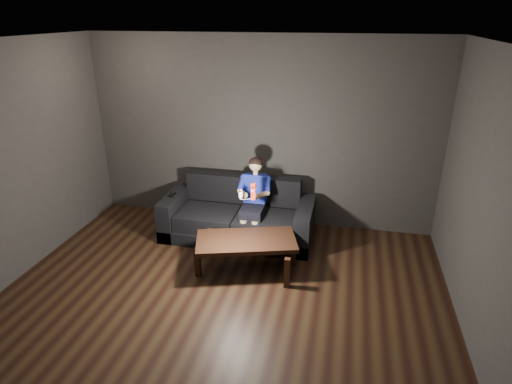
# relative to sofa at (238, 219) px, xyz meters

# --- Properties ---
(floor) EXTENTS (5.00, 5.00, 0.00)m
(floor) POSITION_rel_sofa_xyz_m (0.18, -1.91, -0.26)
(floor) COLOR black
(floor) RESTS_ON ground
(back_wall) EXTENTS (5.00, 0.04, 2.70)m
(back_wall) POSITION_rel_sofa_xyz_m (0.18, 0.59, 1.09)
(back_wall) COLOR #363130
(back_wall) RESTS_ON ground
(right_wall) EXTENTS (0.04, 5.00, 2.70)m
(right_wall) POSITION_rel_sofa_xyz_m (2.68, -1.91, 1.09)
(right_wall) COLOR #363130
(right_wall) RESTS_ON ground
(ceiling) EXTENTS (5.00, 5.00, 0.02)m
(ceiling) POSITION_rel_sofa_xyz_m (0.18, -1.91, 2.44)
(ceiling) COLOR silver
(ceiling) RESTS_ON back_wall
(sofa) EXTENTS (2.07, 0.89, 0.80)m
(sofa) POSITION_rel_sofa_xyz_m (0.00, 0.00, 0.00)
(sofa) COLOR black
(sofa) RESTS_ON floor
(child) EXTENTS (0.44, 0.54, 1.09)m
(child) POSITION_rel_sofa_xyz_m (0.24, -0.05, 0.43)
(child) COLOR black
(child) RESTS_ON sofa
(wii_remote_red) EXTENTS (0.07, 0.09, 0.21)m
(wii_remote_red) POSITION_rel_sofa_xyz_m (0.32, -0.47, 0.64)
(wii_remote_red) COLOR red
(wii_remote_red) RESTS_ON child
(nunchuk_white) EXTENTS (0.07, 0.09, 0.14)m
(nunchuk_white) POSITION_rel_sofa_xyz_m (0.16, -0.47, 0.59)
(nunchuk_white) COLOR white
(nunchuk_white) RESTS_ON child
(wii_remote_black) EXTENTS (0.04, 0.15, 0.03)m
(wii_remote_black) POSITION_rel_sofa_xyz_m (-0.93, -0.08, 0.32)
(wii_remote_black) COLOR black
(wii_remote_black) RESTS_ON sofa
(coffee_table) EXTENTS (1.31, 0.91, 0.43)m
(coffee_table) POSITION_rel_sofa_xyz_m (0.32, -0.84, 0.11)
(coffee_table) COLOR black
(coffee_table) RESTS_ON floor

